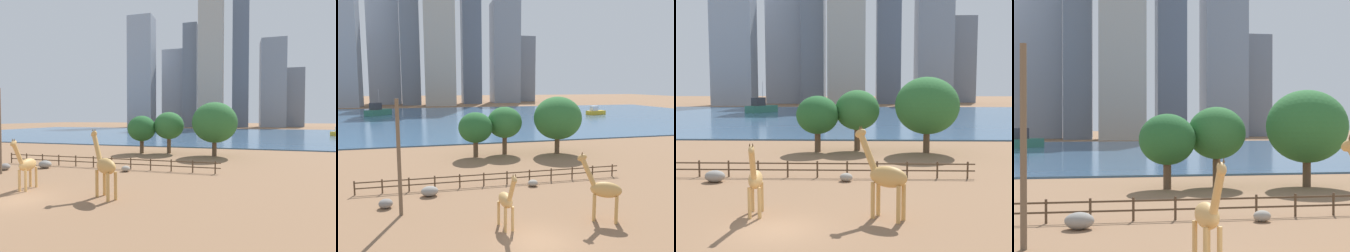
{
  "view_description": "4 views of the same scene",
  "coord_description": "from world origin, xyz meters",
  "views": [
    {
      "loc": [
        14.51,
        -14.94,
        5.74
      ],
      "look_at": [
        3.18,
        28.62,
        4.31
      ],
      "focal_mm": 28.0,
      "sensor_mm": 36.0,
      "label": 1
    },
    {
      "loc": [
        -6.7,
        -18.34,
        9.74
      ],
      "look_at": [
        2.5,
        18.9,
        4.87
      ],
      "focal_mm": 35.0,
      "sensor_mm": 36.0,
      "label": 2
    },
    {
      "loc": [
        3.88,
        -20.11,
        7.08
      ],
      "look_at": [
        2.79,
        18.61,
        3.41
      ],
      "focal_mm": 45.0,
      "sensor_mm": 36.0,
      "label": 3
    },
    {
      "loc": [
        -5.4,
        -16.06,
        5.44
      ],
      "look_at": [
        1.0,
        25.15,
        5.07
      ],
      "focal_mm": 55.0,
      "sensor_mm": 36.0,
      "label": 4
    }
  ],
  "objects": [
    {
      "name": "tree_right_tall",
      "position": [
        -0.24,
        24.89,
        3.97
      ],
      "size": [
        4.58,
        4.58,
        6.07
      ],
      "color": "brown",
      "rests_on": "ground"
    },
    {
      "name": "skyline_block_central",
      "position": [
        35.84,
        156.55,
        26.5
      ],
      "size": [
        14.24,
        13.48,
        52.99
      ],
      "primitive_type": "cube",
      "color": "gray",
      "rests_on": "ground"
    },
    {
      "name": "skyline_block_wide",
      "position": [
        16.84,
        151.5,
        45.47
      ],
      "size": [
        9.46,
        9.81,
        90.94
      ],
      "primitive_type": "cube",
      "color": "slate",
      "rests_on": "ground"
    },
    {
      "name": "skyline_tower_short",
      "position": [
        47.21,
        169.9,
        18.56
      ],
      "size": [
        16.92,
        13.39,
        37.12
      ],
      "primitive_type": "cube",
      "color": "slate",
      "rests_on": "ground"
    },
    {
      "name": "skyline_block_right",
      "position": [
        -41.05,
        135.41,
        33.08
      ],
      "size": [
        14.9,
        10.65,
        66.15
      ],
      "primitive_type": "cube",
      "color": "#939EAD",
      "rests_on": "ground"
    },
    {
      "name": "giraffe_tall",
      "position": [
        -1.59,
        2.23,
        2.0
      ],
      "size": [
        0.97,
        2.89,
        4.22
      ],
      "rotation": [
        0.0,
        0.0,
        4.84
      ],
      "color": "tan",
      "rests_on": "ground"
    },
    {
      "name": "skyline_tower_needle",
      "position": [
        -25.3,
        157.22,
        25.0
      ],
      "size": [
        14.64,
        14.55,
        50.0
      ],
      "primitive_type": "cube",
      "color": "#939EAD",
      "rests_on": "ground"
    },
    {
      "name": "skyline_tower_glass",
      "position": [
        0.39,
        138.47,
        39.05
      ],
      "size": [
        13.73,
        13.2,
        78.09
      ],
      "primitive_type": "cube",
      "color": "#ADA89E",
      "rests_on": "ground"
    },
    {
      "name": "skyline_block_left",
      "position": [
        -12.7,
        147.41,
        31.27
      ],
      "size": [
        8.49,
        13.78,
        62.54
      ],
      "primitive_type": "cube",
      "color": "slate",
      "rests_on": "ground"
    },
    {
      "name": "enclosure_fence",
      "position": [
        -0.11,
        12.0,
        0.76
      ],
      "size": [
        26.12,
        0.14,
        1.3
      ],
      "color": "#4C3826",
      "rests_on": "ground"
    },
    {
      "name": "tree_center_broad",
      "position": [
        11.41,
        24.53,
        5.02
      ],
      "size": [
        6.74,
        6.74,
        8.07
      ],
      "color": "brown",
      "rests_on": "ground"
    },
    {
      "name": "boat_ferry",
      "position": [
        -21.14,
        89.92,
        1.54
      ],
      "size": [
        7.53,
        9.28,
        8.06
      ],
      "rotation": [
        0.0,
        0.0,
        1.0
      ],
      "color": "#337259",
      "rests_on": "harbor_water"
    },
    {
      "name": "tree_left_large",
      "position": [
        4.04,
        25.91,
        4.45
      ],
      "size": [
        4.86,
        4.86,
        6.67
      ],
      "color": "brown",
      "rests_on": "ground"
    },
    {
      "name": "boulder_near_fence",
      "position": [
        -9.98,
        8.17,
        0.37
      ],
      "size": [
        1.08,
        0.99,
        0.74
      ],
      "primitive_type": "ellipsoid",
      "color": "gray",
      "rests_on": "ground"
    },
    {
      "name": "utility_pole",
      "position": [
        -8.7,
        6.41,
        4.37
      ],
      "size": [
        0.28,
        0.28,
        8.73
      ],
      "primitive_type": "cylinder",
      "color": "brown",
      "rests_on": "ground"
    },
    {
      "name": "giraffe_companion",
      "position": [
        5.45,
        1.9,
        2.32
      ],
      "size": [
        3.06,
        2.22,
        4.94
      ],
      "rotation": [
        0.0,
        0.0,
        2.58
      ],
      "color": "tan",
      "rests_on": "ground"
    },
    {
      "name": "ground_plane",
      "position": [
        0.0,
        80.0,
        0.0
      ],
      "size": [
        400.0,
        400.0,
        0.0
      ],
      "primitive_type": "plane",
      "color": "#8C6647"
    },
    {
      "name": "boulder_small",
      "position": [
        -6.55,
        10.25,
        0.43
      ],
      "size": [
        1.49,
        1.15,
        0.87
      ],
      "primitive_type": "ellipsoid",
      "color": "gray",
      "rests_on": "ground"
    },
    {
      "name": "boulder_by_pole",
      "position": [
        3.17,
        10.76,
        0.31
      ],
      "size": [
        0.96,
        0.82,
        0.62
      ],
      "primitive_type": "ellipsoid",
      "color": "gray",
      "rests_on": "ground"
    },
    {
      "name": "harbor_water",
      "position": [
        0.0,
        77.0,
        0.1
      ],
      "size": [
        180.0,
        86.0,
        0.2
      ],
      "primitive_type": "cube",
      "color": "#3D6084",
      "rests_on": "ground"
    }
  ]
}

